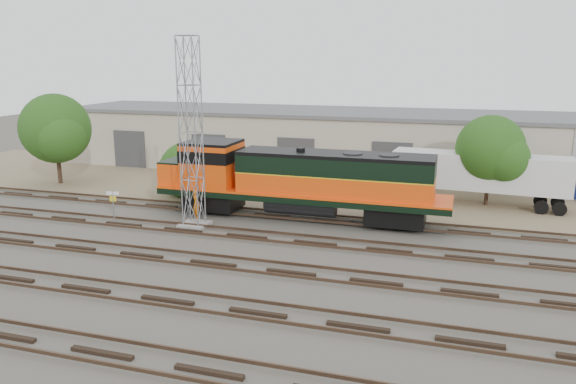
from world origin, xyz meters
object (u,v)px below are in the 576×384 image
(locomotive, at_px, (295,180))
(worker, at_px, (196,204))
(signal_tower, at_px, (191,137))
(semi_trailer, at_px, (484,173))

(locomotive, height_order, worker, locomotive)
(signal_tower, bearing_deg, worker, 111.43)
(locomotive, relative_size, signal_tower, 1.66)
(worker, bearing_deg, signal_tower, 154.91)
(locomotive, distance_m, semi_trailer, 13.30)
(signal_tower, xyz_separation_m, semi_trailer, (16.64, 10.38, -3.16))
(signal_tower, bearing_deg, locomotive, 32.16)
(locomotive, bearing_deg, semi_trailer, 31.85)
(locomotive, relative_size, semi_trailer, 1.57)
(worker, height_order, semi_trailer, semi_trailer)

